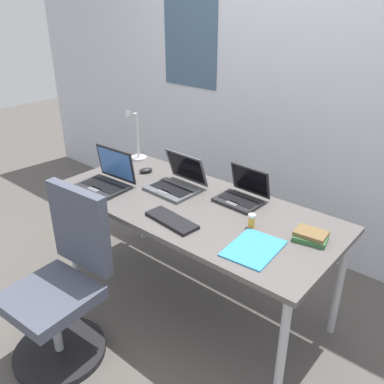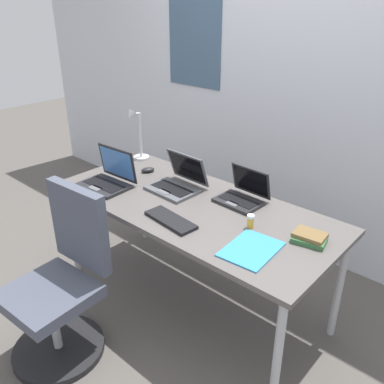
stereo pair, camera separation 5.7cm
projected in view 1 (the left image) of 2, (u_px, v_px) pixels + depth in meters
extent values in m
plane|color=#56514C|center=(192.00, 300.00, 2.80)|extent=(12.00, 12.00, 0.00)
cube|color=silver|center=(289.00, 83.00, 2.99)|extent=(6.00, 0.12, 2.60)
cube|color=#3F5972|center=(190.00, 39.00, 3.36)|extent=(0.56, 0.01, 0.76)
cube|color=#595451|center=(192.00, 206.00, 2.49)|extent=(1.80, 0.80, 0.03)
cylinder|color=#B2B5BA|center=(71.00, 234.00, 2.90)|extent=(0.04, 0.04, 0.71)
cylinder|color=#B2B5BA|center=(281.00, 355.00, 1.93)|extent=(0.04, 0.04, 0.71)
cylinder|color=#B2B5BA|center=(141.00, 200.00, 3.37)|extent=(0.04, 0.04, 0.71)
cylinder|color=#B2B5BA|center=(339.00, 285.00, 2.39)|extent=(0.04, 0.04, 0.71)
cylinder|color=silver|center=(139.00, 158.00, 3.16)|extent=(0.12, 0.12, 0.02)
cylinder|color=silver|center=(137.00, 136.00, 3.08)|extent=(0.02, 0.02, 0.34)
cylinder|color=silver|center=(132.00, 115.00, 2.98)|extent=(0.01, 0.08, 0.01)
cone|color=silver|center=(128.00, 116.00, 2.95)|extent=(0.07, 0.09, 0.09)
cube|color=#232326|center=(238.00, 201.00, 2.49)|extent=(0.28, 0.20, 0.02)
cube|color=black|center=(238.00, 200.00, 2.48)|extent=(0.24, 0.11, 0.00)
cube|color=#595B60|center=(232.00, 203.00, 2.44)|extent=(0.08, 0.04, 0.00)
cube|color=#232326|center=(250.00, 180.00, 2.52)|extent=(0.27, 0.06, 0.18)
cube|color=black|center=(250.00, 181.00, 2.52)|extent=(0.25, 0.05, 0.15)
cube|color=#515459|center=(171.00, 190.00, 2.63)|extent=(0.32, 0.23, 0.02)
cube|color=black|center=(171.00, 188.00, 2.63)|extent=(0.28, 0.13, 0.00)
cube|color=#595B60|center=(163.00, 192.00, 2.58)|extent=(0.09, 0.05, 0.00)
cube|color=#515459|center=(186.00, 167.00, 2.68)|extent=(0.32, 0.09, 0.21)
cube|color=black|center=(186.00, 167.00, 2.67)|extent=(0.29, 0.07, 0.17)
cube|color=#232326|center=(103.00, 187.00, 2.68)|extent=(0.34, 0.24, 0.02)
cube|color=black|center=(103.00, 185.00, 2.67)|extent=(0.29, 0.14, 0.00)
cube|color=#595B60|center=(94.00, 189.00, 2.62)|extent=(0.09, 0.05, 0.00)
cube|color=#232326|center=(116.00, 164.00, 2.71)|extent=(0.33, 0.05, 0.22)
cube|color=#3F72BF|center=(115.00, 164.00, 2.71)|extent=(0.30, 0.04, 0.19)
cube|color=black|center=(172.00, 220.00, 2.28)|extent=(0.34, 0.16, 0.02)
ellipsoid|color=black|center=(146.00, 170.00, 2.91)|extent=(0.09, 0.11, 0.03)
cube|color=black|center=(122.00, 167.00, 3.00)|extent=(0.12, 0.15, 0.01)
cylinder|color=gold|center=(252.00, 222.00, 2.22)|extent=(0.04, 0.04, 0.06)
cylinder|color=white|center=(253.00, 215.00, 2.21)|extent=(0.04, 0.04, 0.01)
cube|color=#336638|center=(310.00, 238.00, 2.10)|extent=(0.19, 0.15, 0.03)
cube|color=brown|center=(311.00, 233.00, 2.10)|extent=(0.17, 0.13, 0.02)
cube|color=#338CC6|center=(254.00, 248.00, 2.04)|extent=(0.25, 0.33, 0.01)
cylinder|color=black|center=(60.00, 351.00, 2.37)|extent=(0.52, 0.52, 0.04)
cylinder|color=#A5A8AD|center=(55.00, 326.00, 2.29)|extent=(0.05, 0.05, 0.34)
cube|color=#474C5B|center=(50.00, 297.00, 2.20)|extent=(0.47, 0.47, 0.07)
cube|color=#474C5B|center=(80.00, 228.00, 2.25)|extent=(0.42, 0.09, 0.48)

